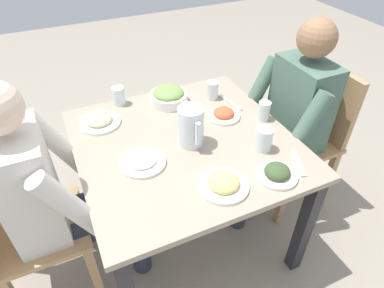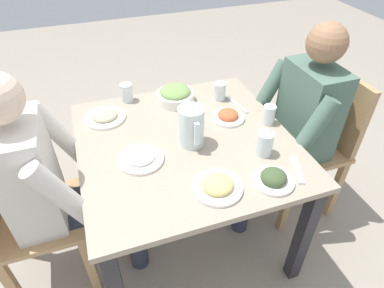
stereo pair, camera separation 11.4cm
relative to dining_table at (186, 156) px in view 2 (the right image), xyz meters
name	(u,v)px [view 2 (the right image)]	position (x,y,z in m)	size (l,w,h in m)	color
ground_plane	(187,231)	(0.00, 0.00, -0.60)	(8.00, 8.00, 0.00)	gray
dining_table	(186,156)	(0.00, 0.00, 0.00)	(1.00, 1.00, 0.70)	gray
chair_near	(17,216)	(0.03, -0.80, -0.10)	(0.40, 0.40, 0.88)	tan
chair_far	(317,138)	(-0.01, 0.80, -0.10)	(0.40, 0.40, 0.88)	tan
diner_near	(56,181)	(0.03, -0.60, 0.05)	(0.48, 0.53, 1.18)	silver
diner_far	(292,124)	(-0.01, 0.60, 0.05)	(0.48, 0.53, 1.18)	#4C6B5B
water_pitcher	(191,126)	(0.03, 0.02, 0.20)	(0.16, 0.12, 0.19)	silver
salad_bowl	(175,95)	(-0.35, 0.06, 0.14)	(0.21, 0.21, 0.09)	white
plate_dolmas	(273,178)	(0.38, 0.25, 0.12)	(0.17, 0.17, 0.06)	white
plate_rice_curry	(228,116)	(-0.10, 0.26, 0.12)	(0.17, 0.17, 0.05)	white
plate_yoghurt	(141,158)	(0.07, -0.23, 0.12)	(0.20, 0.20, 0.04)	white
plate_beans	(105,116)	(-0.31, -0.34, 0.12)	(0.21, 0.21, 0.05)	white
plate_fries	(217,186)	(0.34, 0.02, 0.12)	(0.21, 0.21, 0.05)	white
water_glass_far_left	(264,144)	(0.20, 0.30, 0.16)	(0.07, 0.07, 0.11)	silver
water_glass_near_left	(220,91)	(-0.30, 0.30, 0.15)	(0.07, 0.07, 0.10)	silver
water_glass_by_pitcher	(127,93)	(-0.45, -0.19, 0.15)	(0.07, 0.07, 0.10)	silver
water_glass_center	(269,115)	(0.00, 0.44, 0.15)	(0.06, 0.06, 0.10)	silver
fork_near	(297,170)	(0.35, 0.39, 0.10)	(0.17, 0.03, 0.01)	silver
knife_near	(237,105)	(-0.20, 0.36, 0.10)	(0.18, 0.02, 0.01)	silver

